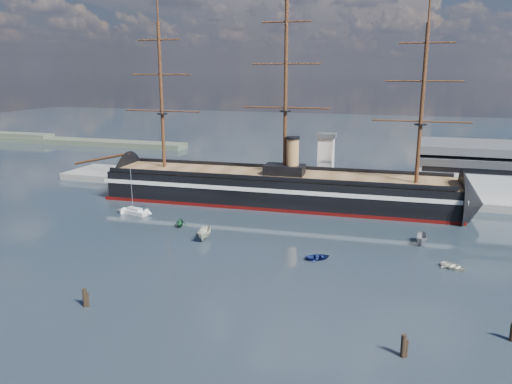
% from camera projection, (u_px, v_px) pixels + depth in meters
% --- Properties ---
extents(ground, '(600.00, 600.00, 0.00)m').
position_uv_depth(ground, '(285.00, 229.00, 108.69)').
color(ground, '#1A262F').
rests_on(ground, ground).
extents(quay, '(180.00, 18.00, 2.00)m').
position_uv_depth(quay, '(351.00, 194.00, 139.10)').
color(quay, slate).
rests_on(quay, ground).
extents(quay_tower, '(5.00, 5.00, 15.00)m').
position_uv_depth(quay_tower, '(326.00, 160.00, 136.06)').
color(quay_tower, silver).
rests_on(quay_tower, ground).
extents(shoreline, '(120.00, 10.00, 4.00)m').
position_uv_depth(shoreline, '(51.00, 140.00, 237.17)').
color(shoreline, '#3F4C38').
rests_on(shoreline, ground).
extents(warship, '(113.22, 20.12, 53.94)m').
position_uv_depth(warship, '(270.00, 188.00, 128.90)').
color(warship, black).
rests_on(warship, ground).
extents(sailboat, '(7.31, 3.78, 11.22)m').
position_uv_depth(sailboat, '(135.00, 211.00, 119.49)').
color(sailboat, silver).
rests_on(sailboat, ground).
extents(motorboat_a, '(7.40, 3.91, 2.81)m').
position_uv_depth(motorboat_a, '(205.00, 239.00, 101.71)').
color(motorboat_a, beige).
rests_on(motorboat_a, ground).
extents(motorboat_b, '(2.37, 2.99, 1.31)m').
position_uv_depth(motorboat_b, '(318.00, 259.00, 90.93)').
color(motorboat_b, navy).
rests_on(motorboat_b, ground).
extents(motorboat_c, '(6.37, 2.54, 2.52)m').
position_uv_depth(motorboat_c, '(421.00, 244.00, 98.89)').
color(motorboat_c, gray).
rests_on(motorboat_c, ground).
extents(motorboat_d, '(6.58, 4.26, 2.23)m').
position_uv_depth(motorboat_d, '(180.00, 226.00, 110.19)').
color(motorboat_d, '#144728').
rests_on(motorboat_d, ground).
extents(motorboat_e, '(2.53, 2.99, 1.32)m').
position_uv_depth(motorboat_e, '(453.00, 269.00, 86.60)').
color(motorboat_e, beige).
rests_on(motorboat_e, ground).
extents(piling_near_left, '(0.64, 0.64, 3.53)m').
position_uv_depth(piling_near_left, '(86.00, 307.00, 72.73)').
color(piling_near_left, black).
rests_on(piling_near_left, ground).
extents(piling_near_right, '(0.64, 0.64, 3.60)m').
position_uv_depth(piling_near_right, '(403.00, 357.00, 59.99)').
color(piling_near_right, black).
rests_on(piling_near_right, ground).
extents(piling_far_right, '(0.64, 0.64, 3.17)m').
position_uv_depth(piling_far_right, '(511.00, 341.00, 63.53)').
color(piling_far_right, black).
rests_on(piling_far_right, ground).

